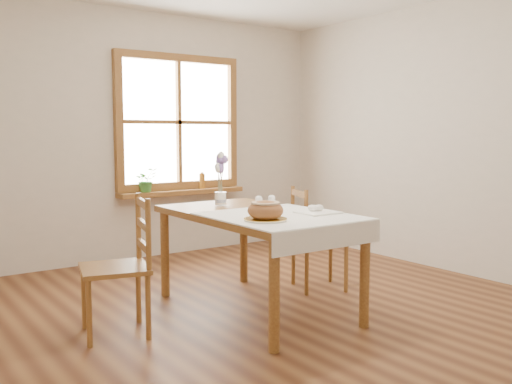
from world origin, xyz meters
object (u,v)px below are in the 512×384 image
dining_table (256,223)px  bread_plate (265,220)px  chair_left (114,266)px  chair_right (319,238)px  flower_vase (221,199)px

dining_table → bread_plate: bearing=-118.0°
chair_left → bread_plate: 1.04m
dining_table → chair_right: size_ratio=1.83×
flower_vase → chair_left: bearing=-161.8°
dining_table → flower_vase: size_ratio=15.63×
chair_left → flower_vase: (1.04, 0.34, 0.34)m
dining_table → chair_left: 1.09m
chair_right → bread_plate: bearing=141.7°
chair_left → flower_vase: 1.15m
flower_vase → bread_plate: bearing=-103.0°
chair_left → bread_plate: bearing=70.6°
dining_table → bread_plate: size_ratio=5.74×
bread_plate → flower_vase: bearing=77.0°
chair_right → bread_plate: size_ratio=3.14×
chair_right → chair_left: bearing=112.7°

